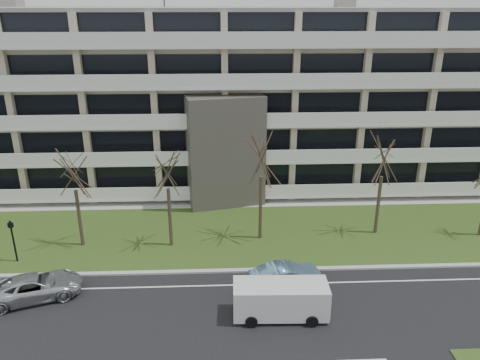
{
  "coord_description": "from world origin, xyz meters",
  "views": [
    {
      "loc": [
        -0.41,
        -17.15,
        15.83
      ],
      "look_at": [
        0.77,
        10.0,
        5.34
      ],
      "focal_mm": 35.0,
      "sensor_mm": 36.0,
      "label": 1
    }
  ],
  "objects_px": {
    "blue_sedan": "(286,276)",
    "silver_pickup": "(36,287)",
    "pedestrian_signal": "(13,236)",
    "white_van": "(282,297)"
  },
  "relations": [
    {
      "from": "blue_sedan",
      "to": "silver_pickup",
      "type": "bearing_deg",
      "value": 78.88
    },
    {
      "from": "silver_pickup",
      "to": "pedestrian_signal",
      "type": "relative_size",
      "value": 1.72
    },
    {
      "from": "silver_pickup",
      "to": "white_van",
      "type": "relative_size",
      "value": 0.99
    },
    {
      "from": "silver_pickup",
      "to": "blue_sedan",
      "type": "relative_size",
      "value": 1.17
    },
    {
      "from": "blue_sedan",
      "to": "white_van",
      "type": "relative_size",
      "value": 0.85
    },
    {
      "from": "silver_pickup",
      "to": "white_van",
      "type": "distance_m",
      "value": 13.88
    },
    {
      "from": "blue_sedan",
      "to": "white_van",
      "type": "xyz_separation_m",
      "value": [
        -0.64,
        -2.72,
        0.45
      ]
    },
    {
      "from": "blue_sedan",
      "to": "white_van",
      "type": "bearing_deg",
      "value": 153.87
    },
    {
      "from": "white_van",
      "to": "pedestrian_signal",
      "type": "xyz_separation_m",
      "value": [
        -16.37,
        6.25,
        0.7
      ]
    },
    {
      "from": "silver_pickup",
      "to": "blue_sedan",
      "type": "distance_m",
      "value": 14.33
    }
  ]
}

